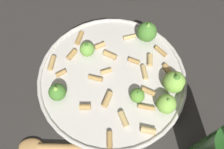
% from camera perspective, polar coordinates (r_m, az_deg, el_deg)
% --- Properties ---
extents(ground_plane, '(2.40, 2.40, 0.00)m').
position_cam_1_polar(ground_plane, '(0.56, 0.00, -2.94)').
color(ground_plane, '#2D2B28').
extents(cooking_pan, '(0.33, 0.33, 0.11)m').
position_cam_1_polar(cooking_pan, '(0.53, 0.37, -1.42)').
color(cooking_pan, beige).
rests_on(cooking_pan, ground).
extents(wooden_spoon, '(0.15, 0.18, 0.02)m').
position_cam_1_polar(wooden_spoon, '(0.52, -12.33, -17.00)').
color(wooden_spoon, '#B2844C').
rests_on(wooden_spoon, ground).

